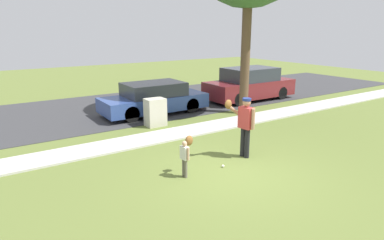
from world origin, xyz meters
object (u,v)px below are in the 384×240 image
baseball (223,166)px  utility_cabinet (155,112)px  person_adult (244,121)px  parked_wagon_blue (154,99)px  parked_suv_maroon (250,85)px  person_child (186,151)px

baseball → utility_cabinet: (0.33, 4.48, 0.48)m
person_adult → parked_wagon_blue: (0.19, 5.89, -0.41)m
parked_wagon_blue → parked_suv_maroon: (5.39, -0.10, 0.13)m
person_adult → parked_suv_maroon: (5.59, 5.80, -0.28)m
parked_wagon_blue → utility_cabinet: bearing=-115.8°
person_adult → parked_suv_maroon: bearing=-139.4°
parked_wagon_blue → parked_suv_maroon: parked_suv_maroon is taller
utility_cabinet → parked_suv_maroon: parked_suv_maroon is taller
utility_cabinet → parked_suv_maroon: (6.21, 1.59, 0.27)m
utility_cabinet → person_adult: bearing=-81.6°
person_adult → parked_suv_maroon: size_ratio=0.36×
person_child → parked_suv_maroon: size_ratio=0.21×
parked_suv_maroon → parked_wagon_blue: bearing=179.0°
person_child → baseball: (1.09, -0.10, -0.61)m
baseball → parked_suv_maroon: (6.53, 6.07, 0.75)m
utility_cabinet → baseball: bearing=-94.2°
baseball → utility_cabinet: bearing=85.8°
baseball → utility_cabinet: size_ratio=0.07×
baseball → parked_suv_maroon: parked_suv_maroon is taller
person_child → parked_wagon_blue: 6.46m
baseball → parked_suv_maroon: size_ratio=0.02×
person_adult → baseball: bearing=10.6°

